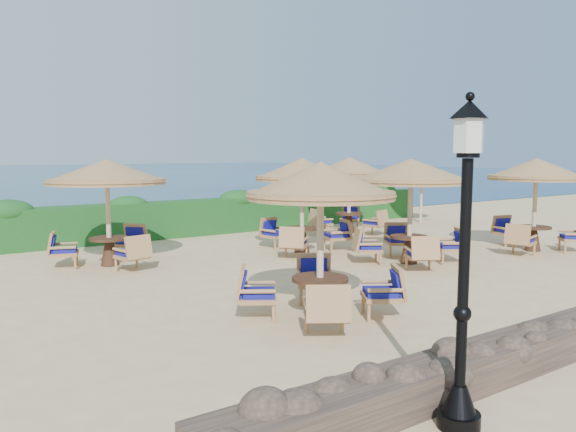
{
  "coord_description": "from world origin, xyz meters",
  "views": [
    {
      "loc": [
        -9.34,
        -10.33,
        2.8
      ],
      "look_at": [
        -1.81,
        0.65,
        1.3
      ],
      "focal_mm": 35.0,
      "sensor_mm": 36.0,
      "label": 1
    }
  ],
  "objects": [
    {
      "name": "cafe_set_3",
      "position": [
        -5.22,
        3.58,
        1.93
      ],
      "size": [
        2.9,
        2.9,
        2.65
      ],
      "color": "beige",
      "rests_on": "ground"
    },
    {
      "name": "cafe_set_1",
      "position": [
        1.16,
        -0.45,
        1.87
      ],
      "size": [
        3.01,
        3.01,
        2.65
      ],
      "color": "beige",
      "rests_on": "ground"
    },
    {
      "name": "hedge",
      "position": [
        0.0,
        7.2,
        0.6
      ],
      "size": [
        18.0,
        0.9,
        1.2
      ],
      "primitive_type": "cube",
      "color": "#15441A",
      "rests_on": "ground"
    },
    {
      "name": "cafe_set_2",
      "position": [
        5.46,
        -1.18,
        1.88
      ],
      "size": [
        2.78,
        2.78,
        2.65
      ],
      "color": "beige",
      "rests_on": "ground"
    },
    {
      "name": "cafe_set_4",
      "position": [
        -0.15,
        2.39,
        1.87
      ],
      "size": [
        2.76,
        2.76,
        2.65
      ],
      "color": "beige",
      "rests_on": "ground"
    },
    {
      "name": "extra_parasol",
      "position": [
        7.8,
        5.2,
        2.17
      ],
      "size": [
        2.3,
        2.3,
        2.41
      ],
      "color": "beige",
      "rests_on": "ground"
    },
    {
      "name": "cafe_set_0",
      "position": [
        -3.63,
        -2.96,
        1.74
      ],
      "size": [
        2.74,
        2.74,
        2.65
      ],
      "color": "beige",
      "rests_on": "ground"
    },
    {
      "name": "ground",
      "position": [
        0.0,
        0.0,
        0.0
      ],
      "size": [
        120.0,
        120.0,
        0.0
      ],
      "primitive_type": "plane",
      "color": "#D7BA88",
      "rests_on": "ground"
    },
    {
      "name": "cafe_set_5",
      "position": [
        3.47,
        4.59,
        1.85
      ],
      "size": [
        2.73,
        2.73,
        2.65
      ],
      "color": "beige",
      "rests_on": "ground"
    },
    {
      "name": "lamp_post",
      "position": [
        -4.8,
        -6.8,
        1.55
      ],
      "size": [
        0.44,
        0.44,
        3.31
      ],
      "color": "black",
      "rests_on": "ground"
    }
  ]
}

